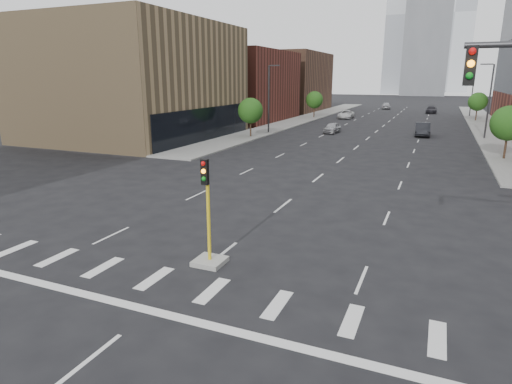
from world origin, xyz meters
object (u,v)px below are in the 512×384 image
Objects in this scene: car_far_left at (346,114)px; median_traffic_signal at (209,242)px; car_near_left at (332,128)px; car_mid_right at (423,129)px; car_distant at (386,106)px; car_deep_right at (431,110)px.

median_traffic_signal is at bearing -85.24° from car_far_left.
median_traffic_signal is 0.82× the size of car_far_left.
median_traffic_signal is 1.04× the size of car_near_left.
car_far_left is (-14.37, 21.13, -0.11)m from car_mid_right.
car_mid_right is at bearing -57.93° from car_far_left.
car_distant is at bearing 91.54° from car_near_left.
car_deep_right is at bearing -50.75° from car_distant.
car_deep_right is (0.13, 40.44, -0.10)m from car_mid_right.
car_far_left is 1.13× the size of car_distant.
car_near_left is 11.78m from car_mid_right.
car_near_left is 51.95m from car_distant.
car_deep_right is at bearing 50.96° from car_far_left.
car_distant is at bearing 98.50° from car_mid_right.
car_deep_right is 1.10× the size of car_distant.
car_near_left is at bearing -175.54° from car_mid_right.
car_far_left is 1.03× the size of car_deep_right.
car_mid_right is 0.99× the size of car_deep_right.
car_mid_right reaches higher than car_far_left.
car_distant is at bearing 92.52° from median_traffic_signal.
car_deep_right is (6.33, 86.79, -0.21)m from median_traffic_signal.
car_mid_right is 51.43m from car_distant.
car_distant reaches higher than car_near_left.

